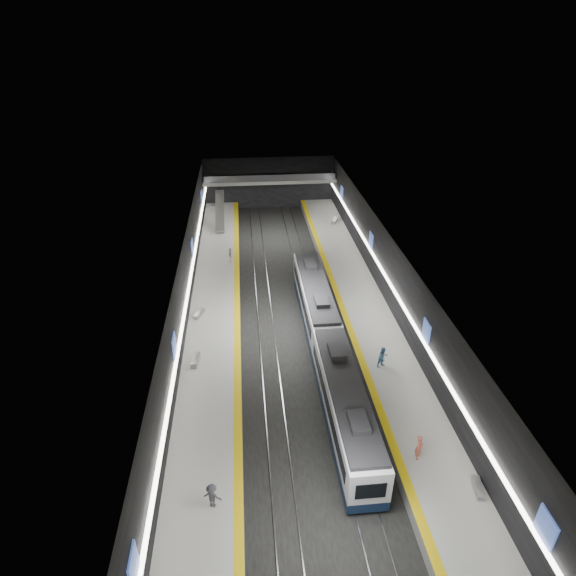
{
  "coord_description": "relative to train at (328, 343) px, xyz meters",
  "views": [
    {
      "loc": [
        -4.13,
        -38.48,
        26.58
      ],
      "look_at": [
        0.03,
        4.54,
        2.2
      ],
      "focal_mm": 30.0,
      "sensor_mm": 36.0,
      "label": 1
    }
  ],
  "objects": [
    {
      "name": "bench_left_near",
      "position": [
        -11.34,
        0.01,
        -0.97
      ],
      "size": [
        0.71,
        1.88,
        0.45
      ],
      "primitive_type": "cube",
      "rotation": [
        0.0,
        0.0,
        -0.11
      ],
      "color": "#99999E",
      "rests_on": "platform_left"
    },
    {
      "name": "ground",
      "position": [
        -2.5,
        5.34,
        -2.2
      ],
      "size": [
        70.0,
        70.0,
        0.0
      ],
      "primitive_type": "plane",
      "color": "black",
      "rests_on": "ground"
    },
    {
      "name": "escalator",
      "position": [
        -10.0,
        31.34,
        0.7
      ],
      "size": [
        1.2,
        7.5,
        3.92
      ],
      "primitive_type": "cube",
      "rotation": [
        0.44,
        0.0,
        0.0
      ],
      "color": "#99999E",
      "rests_on": "platform_left"
    },
    {
      "name": "train",
      "position": [
        0.0,
        0.0,
        0.0
      ],
      "size": [
        2.69,
        30.04,
        3.6
      ],
      "color": "#10203D",
      "rests_on": "ground"
    },
    {
      "name": "platform_left",
      "position": [
        -10.0,
        5.34,
        -1.7
      ],
      "size": [
        5.0,
        70.0,
        1.0
      ],
      "primitive_type": "cube",
      "color": "slate",
      "rests_on": "ground"
    },
    {
      "name": "passenger_left_b",
      "position": [
        -9.31,
        -14.07,
        -0.33
      ],
      "size": [
        1.27,
        0.97,
        1.74
      ],
      "primitive_type": "imported",
      "rotation": [
        0.0,
        0.0,
        2.82
      ],
      "color": "#3B3B43",
      "rests_on": "platform_left"
    },
    {
      "name": "wall_left",
      "position": [
        -12.5,
        5.34,
        1.8
      ],
      "size": [
        0.04,
        70.0,
        8.0
      ],
      "primitive_type": "cube",
      "color": "black",
      "rests_on": "ground"
    },
    {
      "name": "tile_surface_right",
      "position": [
        5.0,
        5.34,
        -1.19
      ],
      "size": [
        5.0,
        70.0,
        0.02
      ],
      "primitive_type": "cube",
      "color": "#A4A49F",
      "rests_on": "platform_right"
    },
    {
      "name": "bench_right_far",
      "position": [
        6.22,
        30.45,
        -0.94
      ],
      "size": [
        1.32,
        2.12,
        0.5
      ],
      "primitive_type": "cube",
      "rotation": [
        0.0,
        0.0,
        -0.39
      ],
      "color": "#99999E",
      "rests_on": "platform_right"
    },
    {
      "name": "passenger_left_a",
      "position": [
        -8.51,
        18.99,
        -0.27
      ],
      "size": [
        0.46,
        1.09,
        1.85
      ],
      "primitive_type": "imported",
      "rotation": [
        0.0,
        0.0,
        -1.58
      ],
      "color": "silver",
      "rests_on": "platform_left"
    },
    {
      "name": "cove_light_right",
      "position": [
        7.3,
        5.34,
        1.6
      ],
      "size": [
        0.25,
        68.6,
        0.12
      ],
      "primitive_type": "cube",
      "color": "white",
      "rests_on": "wall_right"
    },
    {
      "name": "mezzanine_bridge",
      "position": [
        -2.5,
        38.27,
        2.84
      ],
      "size": [
        20.0,
        3.0,
        1.5
      ],
      "color": "gray",
      "rests_on": "wall_left"
    },
    {
      "name": "wall_right",
      "position": [
        7.5,
        5.34,
        1.8
      ],
      "size": [
        0.04,
        70.0,
        8.0
      ],
      "primitive_type": "cube",
      "color": "black",
      "rests_on": "ground"
    },
    {
      "name": "passenger_right_a",
      "position": [
        4.09,
        -11.73,
        -0.23
      ],
      "size": [
        0.71,
        0.83,
        1.93
      ],
      "primitive_type": "imported",
      "rotation": [
        0.0,
        0.0,
        1.15
      ],
      "color": "#D25E4E",
      "rests_on": "platform_right"
    },
    {
      "name": "cove_light_left",
      "position": [
        -12.3,
        5.34,
        1.6
      ],
      "size": [
        0.25,
        68.6,
        0.12
      ],
      "primitive_type": "cube",
      "color": "white",
      "rests_on": "wall_left"
    },
    {
      "name": "tactile_strip_left",
      "position": [
        -7.8,
        5.34,
        -1.18
      ],
      "size": [
        0.6,
        70.0,
        0.02
      ],
      "primitive_type": "cube",
      "color": "#E1BD0B",
      "rests_on": "platform_left"
    },
    {
      "name": "tile_surface_left",
      "position": [
        -10.0,
        5.34,
        -1.19
      ],
      "size": [
        5.0,
        70.0,
        0.02
      ],
      "primitive_type": "cube",
      "color": "#A4A49F",
      "rests_on": "platform_left"
    },
    {
      "name": "passenger_right_b",
      "position": [
        4.3,
        -2.1,
        -0.25
      ],
      "size": [
        1.12,
        1.02,
        1.89
      ],
      "primitive_type": "imported",
      "rotation": [
        0.0,
        0.0,
        0.4
      ],
      "color": "#5189B1",
      "rests_on": "platform_right"
    },
    {
      "name": "wall_back",
      "position": [
        -2.5,
        40.34,
        1.8
      ],
      "size": [
        20.0,
        0.04,
        8.0
      ],
      "primitive_type": "cube",
      "color": "black",
      "rests_on": "ground"
    },
    {
      "name": "rails",
      "position": [
        -2.5,
        5.34,
        -2.14
      ],
      "size": [
        6.52,
        70.0,
        0.12
      ],
      "color": "gray",
      "rests_on": "ground"
    },
    {
      "name": "platform_right",
      "position": [
        5.0,
        5.34,
        -1.7
      ],
      "size": [
        5.0,
        70.0,
        1.0
      ],
      "primitive_type": "cube",
      "color": "slate",
      "rests_on": "ground"
    },
    {
      "name": "ad_posters",
      "position": [
        -2.5,
        6.34,
        2.3
      ],
      "size": [
        19.94,
        53.5,
        2.2
      ],
      "color": "#3852A9",
      "rests_on": "wall_left"
    },
    {
      "name": "tactile_strip_right",
      "position": [
        2.8,
        5.34,
        -1.18
      ],
      "size": [
        0.6,
        70.0,
        0.02
      ],
      "primitive_type": "cube",
      "color": "#E1BD0B",
      "rests_on": "platform_right"
    },
    {
      "name": "bench_left_far",
      "position": [
        -11.5,
        7.35,
        -0.99
      ],
      "size": [
        1.09,
        1.7,
        0.41
      ],
      "primitive_type": "cube",
      "rotation": [
        0.0,
        0.0,
        -0.41
      ],
      "color": "#99999E",
      "rests_on": "platform_left"
    },
    {
      "name": "ceiling",
      "position": [
        -2.5,
        5.34,
        5.8
      ],
      "size": [
        20.0,
        70.0,
        0.04
      ],
      "primitive_type": "cube",
      "rotation": [
        3.14,
        0.0,
        0.0
      ],
      "color": "beige",
      "rests_on": "wall_left"
    },
    {
      "name": "bench_right_near",
      "position": [
        7.0,
        -14.57,
        -1.0
      ],
      "size": [
        0.73,
        1.7,
        0.4
      ],
      "primitive_type": "cube",
      "rotation": [
        0.0,
        0.0,
        -0.17
      ],
      "color": "#99999E",
      "rests_on": "platform_right"
    }
  ]
}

